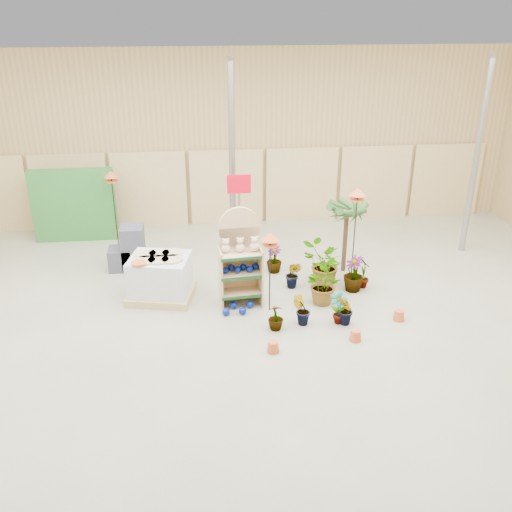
{
  "coord_description": "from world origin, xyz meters",
  "views": [
    {
      "loc": [
        -0.77,
        -8.46,
        5.55
      ],
      "look_at": [
        0.3,
        1.5,
        1.0
      ],
      "focal_mm": 40.0,
      "sensor_mm": 36.0,
      "label": 1
    }
  ],
  "objects_px": {
    "display_shelf": "(240,260)",
    "bird_table_front": "(270,239)",
    "pallet_stack": "(160,277)",
    "potted_plant_2": "(322,283)"
  },
  "relations": [
    {
      "from": "display_shelf",
      "to": "pallet_stack",
      "type": "height_order",
      "value": "display_shelf"
    },
    {
      "from": "bird_table_front",
      "to": "potted_plant_2",
      "type": "bearing_deg",
      "value": 10.65
    },
    {
      "from": "pallet_stack",
      "to": "bird_table_front",
      "type": "bearing_deg",
      "value": -7.23
    },
    {
      "from": "display_shelf",
      "to": "bird_table_front",
      "type": "bearing_deg",
      "value": -44.38
    },
    {
      "from": "display_shelf",
      "to": "bird_table_front",
      "type": "relative_size",
      "value": 1.21
    },
    {
      "from": "display_shelf",
      "to": "pallet_stack",
      "type": "distance_m",
      "value": 1.67
    },
    {
      "from": "display_shelf",
      "to": "pallet_stack",
      "type": "xyz_separation_m",
      "value": [
        -1.58,
        0.31,
        -0.44
      ]
    },
    {
      "from": "bird_table_front",
      "to": "potted_plant_2",
      "type": "xyz_separation_m",
      "value": [
        1.06,
        0.2,
        -1.08
      ]
    },
    {
      "from": "pallet_stack",
      "to": "potted_plant_2",
      "type": "distance_m",
      "value": 3.21
    },
    {
      "from": "pallet_stack",
      "to": "potted_plant_2",
      "type": "bearing_deg",
      "value": 2.48
    }
  ]
}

